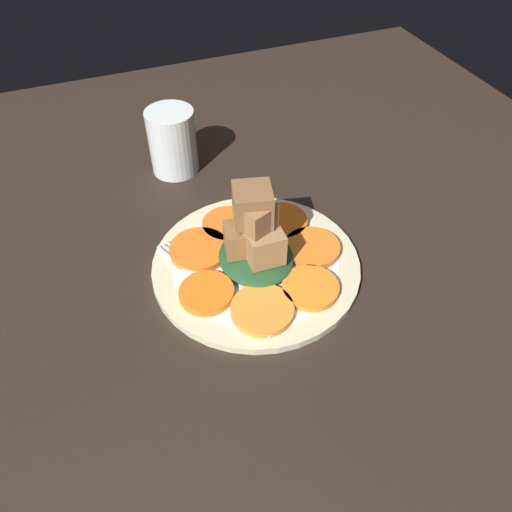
# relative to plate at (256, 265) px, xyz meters

# --- Properties ---
(table_slab) EXTENTS (1.20, 1.20, 0.02)m
(table_slab) POSITION_rel_plate_xyz_m (0.00, 0.00, -0.02)
(table_slab) COLOR black
(table_slab) RESTS_ON ground
(plate) EXTENTS (0.26, 0.26, 0.01)m
(plate) POSITION_rel_plate_xyz_m (0.00, 0.00, 0.00)
(plate) COLOR beige
(plate) RESTS_ON table_slab
(carrot_slice_0) EXTENTS (0.06, 0.06, 0.01)m
(carrot_slice_0) POSITION_rel_plate_xyz_m (0.03, -0.07, 0.01)
(carrot_slice_0) COLOR orange
(carrot_slice_0) RESTS_ON plate
(carrot_slice_1) EXTENTS (0.07, 0.07, 0.01)m
(carrot_slice_1) POSITION_rel_plate_xyz_m (0.08, -0.02, 0.01)
(carrot_slice_1) COLOR orange
(carrot_slice_1) RESTS_ON plate
(carrot_slice_2) EXTENTS (0.07, 0.07, 0.01)m
(carrot_slice_2) POSITION_rel_plate_xyz_m (0.07, 0.04, 0.01)
(carrot_slice_2) COLOR orange
(carrot_slice_2) RESTS_ON plate
(carrot_slice_3) EXTENTS (0.07, 0.07, 0.01)m
(carrot_slice_3) POSITION_rel_plate_xyz_m (0.01, 0.07, 0.01)
(carrot_slice_3) COLOR orange
(carrot_slice_3) RESTS_ON plate
(carrot_slice_4) EXTENTS (0.07, 0.07, 0.01)m
(carrot_slice_4) POSITION_rel_plate_xyz_m (-0.05, 0.06, 0.01)
(carrot_slice_4) COLOR orange
(carrot_slice_4) RESTS_ON plate
(carrot_slice_5) EXTENTS (0.07, 0.07, 0.01)m
(carrot_slice_5) POSITION_rel_plate_xyz_m (-0.07, -0.01, 0.01)
(carrot_slice_5) COLOR orange
(carrot_slice_5) RESTS_ON plate
(carrot_slice_6) EXTENTS (0.08, 0.08, 0.01)m
(carrot_slice_6) POSITION_rel_plate_xyz_m (-0.04, -0.06, 0.01)
(carrot_slice_6) COLOR orange
(carrot_slice_6) RESTS_ON plate
(center_pile) EXTENTS (0.10, 0.09, 0.10)m
(center_pile) POSITION_rel_plate_xyz_m (-0.00, -0.00, 0.05)
(center_pile) COLOR #1E4723
(center_pile) RESTS_ON plate
(fork) EXTENTS (0.19, 0.09, 0.00)m
(fork) POSITION_rel_plate_xyz_m (0.02, -0.06, 0.01)
(fork) COLOR silver
(fork) RESTS_ON plate
(water_glass) EXTENTS (0.07, 0.07, 0.10)m
(water_glass) POSITION_rel_plate_xyz_m (-0.24, -0.04, 0.04)
(water_glass) COLOR silver
(water_glass) RESTS_ON table_slab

